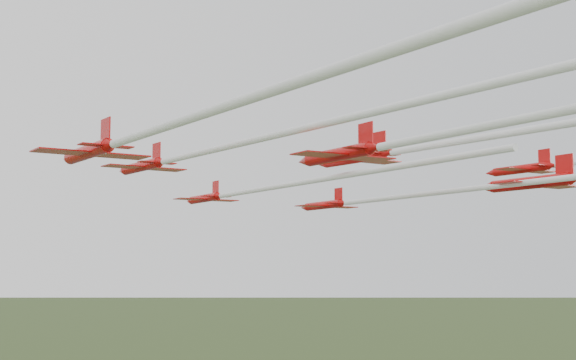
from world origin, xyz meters
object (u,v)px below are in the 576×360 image
jet_lead (261,189)px  jet_row2_left (221,148)px  jet_row2_right (390,198)px  jet_row3_left (184,120)px  jet_row4_left (457,132)px  jet_row3_mid (502,134)px

jet_lead → jet_row2_left: jet_row2_left is taller
jet_lead → jet_row2_left: size_ratio=0.94×
jet_row2_right → jet_row3_left: 38.94m
jet_row3_left → jet_row4_left: jet_row3_left is taller
jet_row2_right → jet_row4_left: size_ratio=0.99×
jet_row2_right → jet_row3_left: jet_row3_left is taller
jet_lead → jet_row4_left: (-7.52, -42.74, -0.11)m
jet_row2_left → jet_lead: bearing=47.5°
jet_row2_left → jet_row4_left: jet_row2_left is taller
jet_lead → jet_row2_left: bearing=-128.4°
jet_lead → jet_row3_left: jet_row3_left is taller
jet_row3_mid → jet_row2_left: bearing=126.3°
jet_row2_right → jet_row3_mid: jet_row3_mid is taller
jet_lead → jet_row3_left: size_ratio=0.87×
jet_row2_right → jet_row4_left: jet_row4_left is taller
jet_row3_left → jet_row4_left: bearing=-37.4°
jet_lead → jet_row3_left: 40.06m
jet_lead → jet_row3_mid: (4.33, -34.34, 1.83)m
jet_lead → jet_row3_left: (-22.29, -33.28, 0.86)m
jet_row3_left → jet_row3_mid: (26.62, -1.06, 0.97)m
jet_row2_left → jet_row2_right: size_ratio=1.22×
jet_row4_left → jet_row2_right: bearing=57.6°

